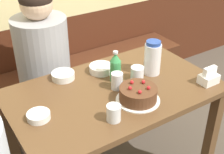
% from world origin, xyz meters
% --- Properties ---
extents(bench_seat, '(2.34, 0.38, 0.46)m').
position_xyz_m(bench_seat, '(0.00, 0.83, 0.23)').
color(bench_seat, '#472314').
rests_on(bench_seat, ground_plane).
extents(dining_table, '(1.19, 0.72, 0.73)m').
position_xyz_m(dining_table, '(0.00, 0.00, 0.62)').
color(dining_table, brown).
rests_on(dining_table, ground_plane).
extents(birthday_cake, '(0.24, 0.24, 0.10)m').
position_xyz_m(birthday_cake, '(0.05, -0.16, 0.77)').
color(birthday_cake, white).
rests_on(birthday_cake, dining_table).
extents(water_pitcher, '(0.10, 0.10, 0.21)m').
position_xyz_m(water_pitcher, '(0.30, 0.03, 0.84)').
color(water_pitcher, white).
rests_on(water_pitcher, dining_table).
extents(soju_bottle, '(0.07, 0.07, 0.19)m').
position_xyz_m(soju_bottle, '(0.06, 0.08, 0.82)').
color(soju_bottle, '#388E4C').
rests_on(soju_bottle, dining_table).
extents(napkin_holder, '(0.11, 0.08, 0.11)m').
position_xyz_m(napkin_holder, '(0.50, -0.24, 0.77)').
color(napkin_holder, white).
rests_on(napkin_holder, dining_table).
extents(bowl_soup_white, '(0.14, 0.14, 0.04)m').
position_xyz_m(bowl_soup_white, '(-0.19, 0.27, 0.75)').
color(bowl_soup_white, white).
rests_on(bowl_soup_white, dining_table).
extents(bowl_rice_small, '(0.12, 0.12, 0.03)m').
position_xyz_m(bowl_rice_small, '(-0.46, -0.02, 0.75)').
color(bowl_rice_small, white).
rests_on(bowl_rice_small, dining_table).
extents(bowl_side_dish, '(0.14, 0.14, 0.04)m').
position_xyz_m(bowl_side_dish, '(0.04, 0.21, 0.76)').
color(bowl_side_dish, white).
rests_on(bowl_side_dish, dining_table).
extents(glass_water_tall, '(0.08, 0.08, 0.08)m').
position_xyz_m(glass_water_tall, '(0.18, 0.02, 0.77)').
color(glass_water_tall, silver).
rests_on(glass_water_tall, dining_table).
extents(glass_tumbler_short, '(0.07, 0.07, 0.09)m').
position_xyz_m(glass_tumbler_short, '(-0.15, -0.23, 0.78)').
color(glass_tumbler_short, silver).
rests_on(glass_tumbler_short, dining_table).
extents(glass_shot_small, '(0.07, 0.07, 0.10)m').
position_xyz_m(glass_shot_small, '(0.02, 0.00, 0.78)').
color(glass_shot_small, silver).
rests_on(glass_shot_small, dining_table).
extents(person_pale_blue_shirt, '(0.37, 0.37, 1.21)m').
position_xyz_m(person_pale_blue_shirt, '(-0.18, 0.62, 0.60)').
color(person_pale_blue_shirt, '#33333D').
rests_on(person_pale_blue_shirt, ground_plane).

